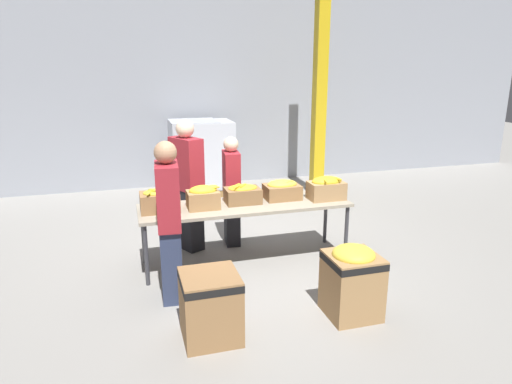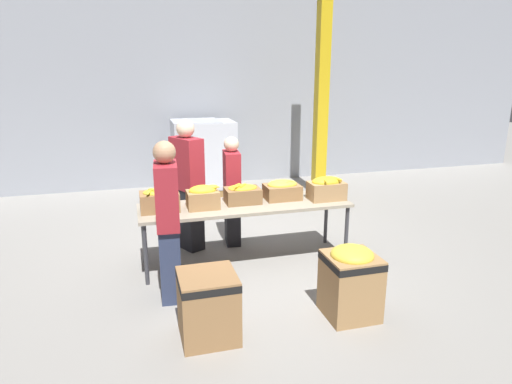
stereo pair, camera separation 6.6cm
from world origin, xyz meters
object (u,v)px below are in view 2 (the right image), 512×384
at_px(volunteer_2, 232,192).
at_px(donation_bin_0, 208,304).
at_px(sorting_table, 245,208).
at_px(donation_bin_1, 351,279).
at_px(pallet_stack_1, 197,158).
at_px(pallet_stack_0, 212,158).
at_px(banana_box_4, 327,188).
at_px(banana_box_2, 243,194).
at_px(banana_box_3, 282,189).
at_px(volunteer_0, 188,186).
at_px(volunteer_1, 168,223).
at_px(banana_box_0, 159,200).
at_px(banana_box_1, 203,197).
at_px(support_pillar, 322,91).

height_order(volunteer_2, donation_bin_0, volunteer_2).
relative_size(sorting_table, donation_bin_1, 3.52).
relative_size(volunteer_2, pallet_stack_1, 1.07).
bearing_deg(volunteer_2, pallet_stack_1, -172.97).
bearing_deg(pallet_stack_0, banana_box_4, -76.09).
xyz_separation_m(banana_box_2, donation_bin_1, (0.71, -1.63, -0.50)).
relative_size(banana_box_3, volunteer_0, 0.25).
relative_size(banana_box_2, pallet_stack_1, 0.31).
bearing_deg(volunteer_1, sorting_table, -51.17).
bearing_deg(sorting_table, banana_box_2, 107.13).
bearing_deg(banana_box_0, volunteer_2, 32.41).
relative_size(banana_box_1, banana_box_4, 0.87).
xyz_separation_m(banana_box_2, support_pillar, (2.21, 2.70, 1.10)).
distance_m(volunteer_1, pallet_stack_0, 4.32).
bearing_deg(banana_box_4, volunteer_1, -163.35).
relative_size(banana_box_3, donation_bin_0, 0.71).
distance_m(volunteer_2, pallet_stack_0, 2.78).
distance_m(banana_box_2, volunteer_0, 0.86).
distance_m(volunteer_2, support_pillar, 3.29).
relative_size(donation_bin_0, pallet_stack_1, 0.45).
bearing_deg(sorting_table, pallet_stack_0, 86.66).
height_order(banana_box_3, volunteer_2, volunteer_2).
bearing_deg(volunteer_0, banana_box_3, 36.62).
xyz_separation_m(volunteer_0, volunteer_2, (0.61, 0.00, -0.13)).
distance_m(donation_bin_0, support_pillar, 5.49).
distance_m(banana_box_4, volunteer_0, 1.86).
height_order(banana_box_3, support_pillar, support_pillar).
distance_m(banana_box_2, banana_box_3, 0.54).
height_order(banana_box_3, donation_bin_0, banana_box_3).
height_order(banana_box_0, volunteer_1, volunteer_1).
xyz_separation_m(sorting_table, donation_bin_0, (-0.76, -1.57, -0.38)).
height_order(banana_box_4, pallet_stack_1, pallet_stack_1).
height_order(volunteer_1, pallet_stack_1, volunteer_1).
distance_m(volunteer_0, pallet_stack_0, 2.90).
bearing_deg(volunteer_1, pallet_stack_0, -12.27).
height_order(banana_box_1, volunteer_0, volunteer_0).
xyz_separation_m(volunteer_2, support_pillar, (2.21, 2.10, 1.23)).
bearing_deg(donation_bin_1, banana_box_0, 138.00).
bearing_deg(donation_bin_0, banana_box_0, 100.79).
relative_size(banana_box_0, volunteer_2, 0.30).
height_order(pallet_stack_0, pallet_stack_1, pallet_stack_1).
bearing_deg(banana_box_0, pallet_stack_1, 74.73).
distance_m(sorting_table, support_pillar, 3.74).
xyz_separation_m(banana_box_3, pallet_stack_1, (-0.63, 3.38, -0.20)).
xyz_separation_m(banana_box_0, support_pillar, (3.25, 2.75, 1.08)).
height_order(banana_box_0, banana_box_3, banana_box_0).
relative_size(volunteer_0, donation_bin_0, 2.80).
height_order(volunteer_0, pallet_stack_0, volunteer_0).
relative_size(sorting_table, pallet_stack_1, 1.84).
bearing_deg(donation_bin_1, banana_box_3, 95.93).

